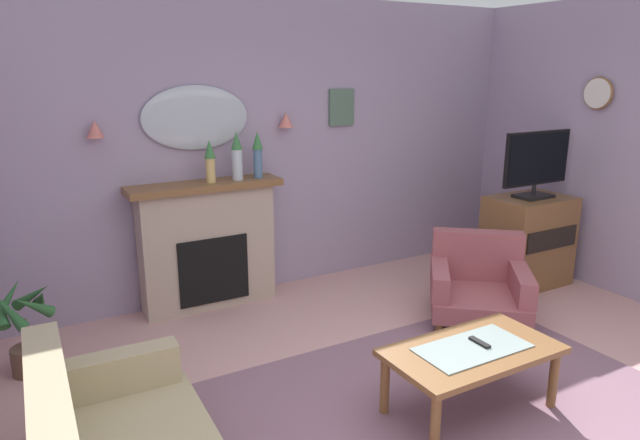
{
  "coord_description": "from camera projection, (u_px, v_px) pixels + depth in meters",
  "views": [
    {
      "loc": [
        -2.24,
        -2.1,
        2.13
      ],
      "look_at": [
        -0.11,
        1.64,
        0.98
      ],
      "focal_mm": 31.95,
      "sensor_mm": 36.0,
      "label": 1
    }
  ],
  "objects": [
    {
      "name": "framed_picture",
      "position": [
        341.0,
        107.0,
        5.69
      ],
      "size": [
        0.28,
        0.03,
        0.36
      ],
      "primitive_type": "cube",
      "color": "#4C6B56"
    },
    {
      "name": "mantel_vase_right",
      "position": [
        237.0,
        155.0,
        5.06
      ],
      "size": [
        0.1,
        0.1,
        0.43
      ],
      "color": "silver",
      "rests_on": "fireplace"
    },
    {
      "name": "potted_plant_small_fern",
      "position": [
        24.0,
        328.0,
        4.02
      ],
      "size": [
        0.45,
        0.47,
        0.7
      ],
      "color": "brown",
      "rests_on": "ground"
    },
    {
      "name": "wall_mirror",
      "position": [
        196.0,
        118.0,
        4.97
      ],
      "size": [
        0.96,
        0.06,
        0.56
      ],
      "primitive_type": "ellipsoid",
      "color": "#B2BCC6"
    },
    {
      "name": "armchair_in_corner",
      "position": [
        478.0,
        283.0,
        4.99
      ],
      "size": [
        1.14,
        1.14,
        0.71
      ],
      "color": "#934C51",
      "rests_on": "ground"
    },
    {
      "name": "patterned_rug",
      "position": [
        449.0,
        420.0,
        3.55
      ],
      "size": [
        3.2,
        2.4,
        0.01
      ],
      "primitive_type": "cube",
      "color": "#7F5B6B",
      "rests_on": "ground"
    },
    {
      "name": "mantel_vase_centre",
      "position": [
        258.0,
        152.0,
        5.15
      ],
      "size": [
        0.1,
        0.1,
        0.42
      ],
      "color": "#4C7093",
      "rests_on": "fireplace"
    },
    {
      "name": "wall_clock",
      "position": [
        598.0,
        93.0,
        5.4
      ],
      "size": [
        0.04,
        0.31,
        0.31
      ],
      "color": "silver"
    },
    {
      "name": "wall_back",
      "position": [
        265.0,
        148.0,
        5.45
      ],
      "size": [
        6.67,
        0.1,
        2.79
      ],
      "primitive_type": "cube",
      "color": "#9E8CA8",
      "rests_on": "ground"
    },
    {
      "name": "tv_cabinet",
      "position": [
        527.0,
        241.0,
        5.72
      ],
      "size": [
        0.8,
        0.57,
        0.9
      ],
      "color": "brown",
      "rests_on": "ground"
    },
    {
      "name": "coffee_table",
      "position": [
        472.0,
        356.0,
        3.56
      ],
      "size": [
        1.1,
        0.6,
        0.45
      ],
      "color": "brown",
      "rests_on": "ground"
    },
    {
      "name": "mantel_vase_left",
      "position": [
        210.0,
        159.0,
        4.94
      ],
      "size": [
        0.1,
        0.1,
        0.37
      ],
      "color": "tan",
      "rests_on": "fireplace"
    },
    {
      "name": "tv_remote",
      "position": [
        479.0,
        343.0,
        3.59
      ],
      "size": [
        0.04,
        0.16,
        0.02
      ],
      "primitive_type": "cube",
      "color": "black",
      "rests_on": "coffee_table"
    },
    {
      "name": "wall_sconce_left",
      "position": [
        95.0,
        129.0,
        4.54
      ],
      "size": [
        0.14,
        0.14,
        0.14
      ],
      "primitive_type": "cone",
      "color": "#D17066"
    },
    {
      "name": "wall_sconce_right",
      "position": [
        286.0,
        120.0,
        5.35
      ],
      "size": [
        0.14,
        0.14,
        0.14
      ],
      "primitive_type": "cone",
      "color": "#D17066"
    },
    {
      "name": "tv_flatscreen",
      "position": [
        537.0,
        163.0,
        5.5
      ],
      "size": [
        0.84,
        0.24,
        0.65
      ],
      "color": "black",
      "rests_on": "tv_cabinet"
    },
    {
      "name": "fireplace",
      "position": [
        208.0,
        246.0,
        5.15
      ],
      "size": [
        1.36,
        0.36,
        1.16
      ],
      "color": "tan",
      "rests_on": "ground"
    }
  ]
}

